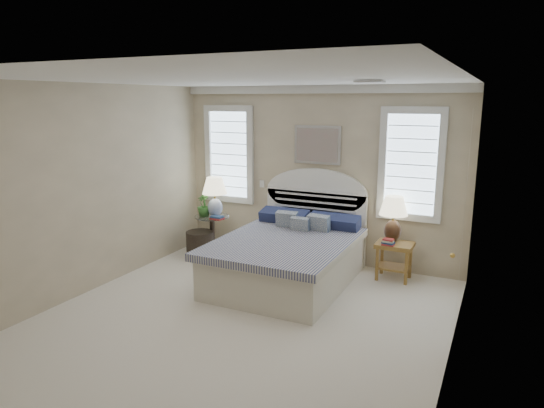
{
  "coord_description": "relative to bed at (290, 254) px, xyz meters",
  "views": [
    {
      "loc": [
        2.57,
        -4.44,
        2.5
      ],
      "look_at": [
        -0.05,
        1.0,
        1.19
      ],
      "focal_mm": 32.0,
      "sensor_mm": 36.0,
      "label": 1
    }
  ],
  "objects": [
    {
      "name": "books_left",
      "position": [
        -1.45,
        0.44,
        0.27
      ],
      "size": [
        0.22,
        0.17,
        0.06
      ],
      "rotation": [
        0.0,
        0.0,
        -0.11
      ],
      "color": "maroon",
      "rests_on": "side_table_left"
    },
    {
      "name": "side_table_left",
      "position": [
        -1.65,
        0.59,
        0.0
      ],
      "size": [
        0.56,
        0.56,
        0.63
      ],
      "color": "black",
      "rests_on": "floor"
    },
    {
      "name": "window_right",
      "position": [
        1.4,
        1.02,
        1.21
      ],
      "size": [
        0.9,
        0.06,
        1.6
      ],
      "primitive_type": "cube",
      "color": "silver",
      "rests_on": "wall_back"
    },
    {
      "name": "lamp_right",
      "position": [
        1.23,
        0.81,
        0.54
      ],
      "size": [
        0.5,
        0.5,
        0.65
      ],
      "rotation": [
        0.0,
        0.0,
        0.3
      ],
      "color": "black",
      "rests_on": "nightstand_right"
    },
    {
      "name": "floor_pot",
      "position": [
        -1.76,
        0.39,
        -0.18
      ],
      "size": [
        0.56,
        0.56,
        0.4
      ],
      "primitive_type": "cylinder",
      "rotation": [
        0.0,
        0.0,
        -0.3
      ],
      "color": "black",
      "rests_on": "floor"
    },
    {
      "name": "switch_plate",
      "position": [
        -0.95,
        1.03,
        0.76
      ],
      "size": [
        0.08,
        0.01,
        0.12
      ],
      "primitive_type": "cube",
      "color": "silver",
      "rests_on": "wall_back"
    },
    {
      "name": "closet_door",
      "position": [
        2.23,
        -0.26,
        0.81
      ],
      "size": [
        0.02,
        1.8,
        2.4
      ],
      "primitive_type": "cube",
      "color": "white",
      "rests_on": "floor"
    },
    {
      "name": "ceiling",
      "position": [
        0.0,
        -1.46,
        2.31
      ],
      "size": [
        4.5,
        5.0,
        0.01
      ],
      "primitive_type": "cube",
      "color": "white",
      "rests_on": "wall_back"
    },
    {
      "name": "lamp_left",
      "position": [
        -1.59,
        0.59,
        0.64
      ],
      "size": [
        0.42,
        0.42,
        0.65
      ],
      "rotation": [
        0.0,
        0.0,
        0.06
      ],
      "color": "white",
      "rests_on": "side_table_left"
    },
    {
      "name": "wall_right",
      "position": [
        2.25,
        -1.46,
        0.96
      ],
      "size": [
        0.02,
        5.0,
        2.7
      ],
      "primitive_type": "cube",
      "color": "tan",
      "rests_on": "floor"
    },
    {
      "name": "wall_back",
      "position": [
        0.0,
        1.04,
        0.96
      ],
      "size": [
        4.5,
        0.02,
        2.7
      ],
      "primitive_type": "cube",
      "color": "tan",
      "rests_on": "floor"
    },
    {
      "name": "nightstand_right",
      "position": [
        1.3,
        0.69,
        0.0
      ],
      "size": [
        0.5,
        0.4,
        0.53
      ],
      "color": "olive",
      "rests_on": "floor"
    },
    {
      "name": "wall_left",
      "position": [
        -2.25,
        -1.46,
        0.96
      ],
      "size": [
        0.02,
        5.0,
        2.7
      ],
      "primitive_type": "cube",
      "color": "tan",
      "rests_on": "floor"
    },
    {
      "name": "painting",
      "position": [
        0.0,
        1.0,
        1.43
      ],
      "size": [
        0.74,
        0.04,
        0.58
      ],
      "primitive_type": "cube",
      "color": "silver",
      "rests_on": "wall_back"
    },
    {
      "name": "books_right",
      "position": [
        1.24,
        0.55,
        0.19
      ],
      "size": [
        0.18,
        0.13,
        0.09
      ],
      "rotation": [
        0.0,
        0.0,
        -0.08
      ],
      "color": "maroon",
      "rests_on": "nightstand_right"
    },
    {
      "name": "crown_molding",
      "position": [
        0.0,
        1.0,
        2.25
      ],
      "size": [
        4.5,
        0.08,
        0.12
      ],
      "primitive_type": "cube",
      "color": "silver",
      "rests_on": "wall_back"
    },
    {
      "name": "bed",
      "position": [
        0.0,
        0.0,
        0.0
      ],
      "size": [
        1.72,
        2.28,
        1.47
      ],
      "color": "silver",
      "rests_on": "floor"
    },
    {
      "name": "window_left",
      "position": [
        -1.55,
        1.02,
        1.21
      ],
      "size": [
        0.9,
        0.06,
        1.6
      ],
      "primitive_type": "cube",
      "color": "silver",
      "rests_on": "wall_back"
    },
    {
      "name": "hvac_vent",
      "position": [
        1.2,
        -0.66,
        2.29
      ],
      "size": [
        0.3,
        0.2,
        0.02
      ],
      "primitive_type": "cube",
      "color": "#B2B2B2",
      "rests_on": "ceiling"
    },
    {
      "name": "floor",
      "position": [
        0.0,
        -1.46,
        -0.39
      ],
      "size": [
        4.5,
        5.0,
        0.01
      ],
      "primitive_type": "cube",
      "color": "beige",
      "rests_on": "ground"
    },
    {
      "name": "potted_plant",
      "position": [
        -1.76,
        0.52,
        0.43
      ],
      "size": [
        0.25,
        0.25,
        0.38
      ],
      "primitive_type": "imported",
      "rotation": [
        0.0,
        0.0,
        -0.21
      ],
      "color": "#2E712D",
      "rests_on": "side_table_left"
    }
  ]
}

